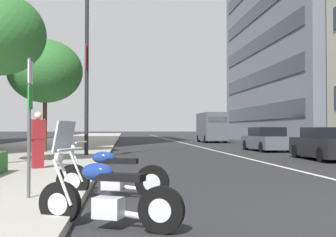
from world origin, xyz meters
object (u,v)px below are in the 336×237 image
(street_lamp_with_banners, at_px, (93,46))
(street_tree_far_plaza, at_px, (45,71))
(car_mid_block_traffic, at_px, (267,140))
(car_approaching_light, at_px, (326,145))
(parking_sign_by_curb, at_px, (30,110))
(motorcycle_under_tarp, at_px, (111,177))
(pedestrian_on_plaza, at_px, (38,139))
(delivery_van_ahead, at_px, (211,127))
(motorcycle_mid_row, at_px, (106,197))

(street_lamp_with_banners, distance_m, street_tree_far_plaza, 4.22)
(car_mid_block_traffic, distance_m, street_tree_far_plaza, 13.48)
(car_approaching_light, bearing_deg, parking_sign_by_curb, 136.15)
(motorcycle_under_tarp, distance_m, car_mid_block_traffic, 19.15)
(parking_sign_by_curb, xyz_separation_m, pedestrian_on_plaza, (5.76, 0.97, -0.66))
(street_lamp_with_banners, bearing_deg, street_tree_far_plaza, 40.98)
(delivery_van_ahead, bearing_deg, street_tree_far_plaza, 144.96)
(car_mid_block_traffic, xyz_separation_m, pedestrian_on_plaza, (-11.92, 11.24, 0.36))
(car_approaching_light, xyz_separation_m, parking_sign_by_curb, (-10.18, 10.40, 1.02))
(motorcycle_mid_row, height_order, delivery_van_ahead, delivery_van_ahead)
(pedestrian_on_plaza, bearing_deg, car_approaching_light, 81.87)
(motorcycle_mid_row, relative_size, delivery_van_ahead, 0.38)
(pedestrian_on_plaza, bearing_deg, delivery_van_ahead, 129.06)
(motorcycle_under_tarp, height_order, car_mid_block_traffic, car_mid_block_traffic)
(car_approaching_light, xyz_separation_m, car_mid_block_traffic, (7.50, 0.13, 0.00))
(motorcycle_mid_row, xyz_separation_m, car_approaching_light, (12.04, -8.99, 0.23))
(car_mid_block_traffic, relative_size, street_lamp_with_banners, 0.53)
(motorcycle_mid_row, bearing_deg, car_approaching_light, -102.54)
(parking_sign_by_curb, bearing_deg, motorcycle_mid_row, -142.88)
(delivery_van_ahead, xyz_separation_m, street_tree_far_plaza, (-18.72, 12.71, 2.83))
(motorcycle_under_tarp, distance_m, delivery_van_ahead, 34.55)
(motorcycle_under_tarp, distance_m, pedestrian_on_plaza, 5.61)
(motorcycle_mid_row, relative_size, car_approaching_light, 0.46)
(parking_sign_by_curb, bearing_deg, car_mid_block_traffic, -30.13)
(motorcycle_mid_row, xyz_separation_m, street_tree_far_plaza, (17.24, 3.89, 3.94))
(car_approaching_light, height_order, pedestrian_on_plaza, pedestrian_on_plaza)
(motorcycle_mid_row, xyz_separation_m, street_lamp_with_banners, (14.11, 1.18, 4.74))
(parking_sign_by_curb, xyz_separation_m, street_lamp_with_banners, (12.26, -0.23, 3.49))
(delivery_van_ahead, bearing_deg, motorcycle_under_tarp, 164.33)
(motorcycle_under_tarp, distance_m, car_approaching_light, 13.07)
(motorcycle_under_tarp, relative_size, street_lamp_with_banners, 0.26)
(motorcycle_under_tarp, bearing_deg, pedestrian_on_plaza, -51.33)
(street_tree_far_plaza, bearing_deg, street_lamp_with_banners, -139.02)
(motorcycle_mid_row, relative_size, car_mid_block_traffic, 0.44)
(car_mid_block_traffic, bearing_deg, pedestrian_on_plaza, 134.33)
(car_approaching_light, relative_size, street_tree_far_plaza, 0.73)
(motorcycle_under_tarp, bearing_deg, car_mid_block_traffic, -104.07)
(delivery_van_ahead, distance_m, street_tree_far_plaza, 22.80)
(car_approaching_light, bearing_deg, motorcycle_under_tarp, 138.20)
(car_approaching_light, relative_size, parking_sign_by_curb, 1.75)
(car_mid_block_traffic, height_order, street_tree_far_plaza, street_tree_far_plaza)
(motorcycle_mid_row, bearing_deg, street_lamp_with_banners, -61.02)
(parking_sign_by_curb, distance_m, pedestrian_on_plaza, 5.88)
(motorcycle_mid_row, xyz_separation_m, parking_sign_by_curb, (1.86, 1.40, 1.25))
(car_approaching_light, bearing_deg, delivery_van_ahead, 2.16)
(street_tree_far_plaza, bearing_deg, motorcycle_mid_row, -167.28)
(delivery_van_ahead, distance_m, parking_sign_by_curb, 35.60)
(motorcycle_under_tarp, relative_size, parking_sign_by_curb, 0.90)
(motorcycle_under_tarp, xyz_separation_m, car_approaching_light, (9.47, -9.00, 0.24))
(car_mid_block_traffic, bearing_deg, parking_sign_by_curb, 147.51)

